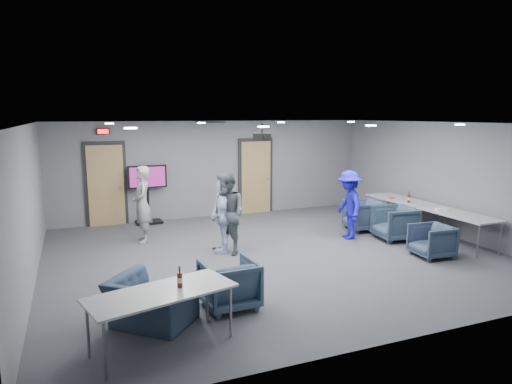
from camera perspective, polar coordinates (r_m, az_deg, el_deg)
name	(u,v)px	position (r m, az deg, el deg)	size (l,w,h in m)	color
floor	(273,254)	(9.61, 2.19, -7.74)	(9.00, 9.00, 0.00)	#373A3E
ceiling	(274,123)	(9.17, 2.30, 8.58)	(9.00, 9.00, 0.00)	silver
wall_back	(216,169)	(13.01, -5.04, 2.90)	(9.00, 0.02, 2.70)	slate
wall_front	(407,239)	(5.97, 18.36, -5.61)	(9.00, 0.02, 2.70)	slate
wall_left	(29,207)	(8.52, -26.53, -1.65)	(0.02, 8.00, 2.70)	slate
wall_right	(444,179)	(11.86, 22.47, 1.55)	(0.02, 8.00, 2.70)	slate
door_left	(106,185)	(12.46, -18.25, 0.85)	(1.06, 0.17, 2.24)	black
door_right	(256,177)	(13.40, -0.05, 1.92)	(1.06, 0.17, 2.24)	black
exit_sign	(103,131)	(12.32, -18.58, 7.20)	(0.32, 0.08, 0.16)	black
hvac_diffuser	(210,122)	(11.63, -5.75, 8.69)	(0.60, 0.60, 0.03)	black
downlights	(274,124)	(9.17, 2.30, 8.49)	(6.18, 3.78, 0.02)	white
person_a	(142,204)	(10.62, -14.04, -1.51)	(0.63, 0.42, 1.74)	#979A97
person_b	(227,214)	(9.41, -3.61, -2.72)	(0.83, 0.65, 1.72)	#4E565E
person_c	(223,216)	(9.57, -4.13, -3.01)	(0.91, 0.38, 1.55)	#C2D2FA
person_d	(349,205)	(10.82, 11.52, -1.58)	(1.03, 0.59, 1.60)	#1C1BB1
chair_right_a	(363,215)	(11.75, 13.22, -2.85)	(0.81, 0.83, 0.76)	#3B4C66
chair_right_b	(395,223)	(11.05, 16.95, -3.75)	(0.83, 0.86, 0.78)	#334558
chair_right_c	(432,241)	(9.98, 21.11, -5.74)	(0.71, 0.73, 0.67)	#324057
chair_front_a	(229,284)	(6.98, -3.39, -11.39)	(0.78, 0.80, 0.73)	#3A4E64
chair_front_b	(152,301)	(6.59, -12.86, -13.17)	(1.05, 0.92, 0.68)	#314055
table_right_a	(400,200)	(12.31, 17.60, -1.02)	(0.80, 1.92, 0.73)	#A4A6A8
table_right_b	(458,215)	(10.95, 23.93, -2.70)	(0.77, 1.85, 0.73)	#A4A6A8
table_front_left	(162,295)	(5.85, -11.73, -12.47)	(1.93, 1.19, 0.73)	#A4A6A8
bottle_front	(180,279)	(5.89, -9.50, -10.74)	(0.07, 0.07, 0.28)	#52210E
bottle_right	(409,199)	(11.84, 18.57, -0.78)	(0.07, 0.07, 0.27)	#52210E
snack_box	(392,198)	(12.30, 16.59, -0.69)	(0.16, 0.11, 0.04)	#CF4A33
wrapper	(442,209)	(11.11, 22.20, -2.04)	(0.25, 0.17, 0.06)	silver
tv_stand	(148,191)	(12.40, -13.37, 0.15)	(1.02, 0.48, 1.56)	black
projector	(262,136)	(9.94, 0.76, 6.95)	(0.48, 0.45, 0.37)	black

